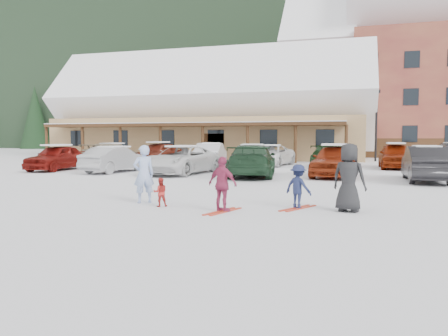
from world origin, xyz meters
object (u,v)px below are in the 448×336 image
(parked_car_4, at_px, (335,161))
(toddler_red, at_px, (160,192))
(bystander_dark, at_px, (349,178))
(parked_car_10, at_px, (270,155))
(lamp_post, at_px, (376,121))
(child_magenta, at_px, (223,184))
(day_lodge, at_px, (209,116))
(parked_car_0, at_px, (57,158))
(parked_car_2, at_px, (181,160))
(adult_skier, at_px, (144,174))
(child_navy, at_px, (298,187))
(parked_car_9, at_px, (211,154))
(parked_car_5, at_px, (426,164))
(parked_car_3, at_px, (252,161))
(parked_car_7, at_px, (112,153))
(parked_car_1, at_px, (115,159))
(parked_car_8, at_px, (158,153))
(parked_car_11, at_px, (331,156))
(parked_car_12, at_px, (395,156))

(parked_car_4, bearing_deg, toddler_red, -104.84)
(bystander_dark, height_order, parked_car_10, bystander_dark)
(lamp_post, xyz_separation_m, child_magenta, (-5.02, -25.71, -2.48))
(day_lodge, relative_size, parked_car_0, 6.73)
(toddler_red, relative_size, parked_car_2, 0.15)
(adult_skier, height_order, child_navy, adult_skier)
(child_magenta, xyz_separation_m, parked_car_9, (-5.84, 17.09, 0.04))
(day_lodge, height_order, bystander_dark, day_lodge)
(lamp_post, distance_m, parked_car_2, 18.60)
(parked_car_4, relative_size, parked_car_5, 0.99)
(parked_car_0, distance_m, parked_car_5, 19.42)
(toddler_red, height_order, child_navy, child_navy)
(bystander_dark, relative_size, parked_car_3, 0.33)
(adult_skier, height_order, parked_car_5, adult_skier)
(parked_car_7, bearing_deg, parked_car_1, 127.33)
(adult_skier, xyz_separation_m, parked_car_8, (-7.34, 16.91, -0.06))
(parked_car_11, bearing_deg, parked_car_4, 98.63)
(bystander_dark, xyz_separation_m, parked_car_8, (-13.10, 16.82, -0.10))
(toddler_red, distance_m, parked_car_4, 11.48)
(child_navy, height_order, parked_car_7, parked_car_7)
(parked_car_2, xyz_separation_m, parked_car_7, (-8.01, 6.78, 0.01))
(toddler_red, distance_m, parked_car_12, 19.03)
(toddler_red, distance_m, parked_car_8, 19.20)
(parked_car_0, bearing_deg, parked_car_7, 90.80)
(lamp_post, distance_m, adult_skier, 26.13)
(parked_car_4, bearing_deg, child_magenta, -95.13)
(parked_car_5, relative_size, parked_car_10, 0.93)
(parked_car_3, xyz_separation_m, parked_car_8, (-8.53, 7.70, 0.01))
(parked_car_11, bearing_deg, parked_car_10, -3.03)
(toddler_red, relative_size, parked_car_11, 0.16)
(parked_car_12, bearing_deg, day_lodge, 145.29)
(day_lodge, bearing_deg, parked_car_3, -66.00)
(parked_car_7, bearing_deg, child_navy, 139.10)
(lamp_post, relative_size, parked_car_10, 1.12)
(lamp_post, xyz_separation_m, parked_car_9, (-10.86, -8.62, -2.44))
(parked_car_1, bearing_deg, child_magenta, 139.19)
(parked_car_0, xyz_separation_m, parked_car_3, (11.67, -0.70, 0.04))
(child_navy, height_order, parked_car_12, parked_car_12)
(parked_car_1, relative_size, parked_car_10, 0.85)
(toddler_red, xyz_separation_m, child_navy, (3.71, 0.71, 0.20))
(toddler_red, relative_size, parked_car_5, 0.17)
(parked_car_9, xyz_separation_m, parked_car_11, (7.78, 0.63, -0.02))
(parked_car_10, distance_m, parked_car_12, 7.84)
(child_navy, relative_size, parked_car_7, 0.24)
(parked_car_5, bearing_deg, parked_car_1, -1.34)
(toddler_red, bearing_deg, parked_car_5, -160.91)
(bystander_dark, bearing_deg, day_lodge, -45.46)
(lamp_post, bearing_deg, parked_car_10, -133.58)
(child_navy, height_order, parked_car_8, parked_car_8)
(parked_car_3, relative_size, parked_car_7, 1.05)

